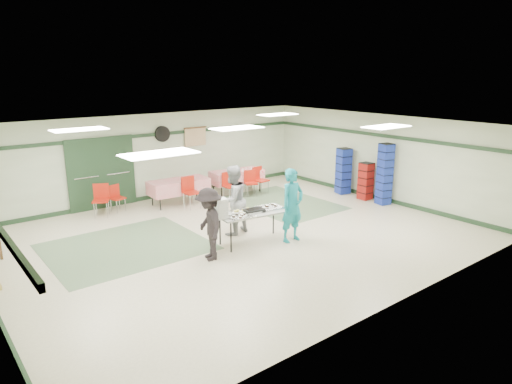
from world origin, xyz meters
TOP-DOWN VIEW (x-y plane):
  - floor at (0.00, 0.00)m, footprint 11.00×11.00m
  - ceiling at (0.00, 0.00)m, footprint 11.00×11.00m
  - wall_back at (0.00, 4.50)m, footprint 11.00×0.00m
  - wall_front at (0.00, -4.50)m, footprint 11.00×0.00m
  - wall_right at (5.50, 0.00)m, footprint 0.00×9.00m
  - trim_back at (0.00, 4.47)m, footprint 11.00×0.06m
  - baseboard_back at (0.00, 4.47)m, footprint 11.00×0.06m
  - trim_right at (5.47, 0.00)m, footprint 0.06×9.00m
  - baseboard_right at (5.47, 0.00)m, footprint 0.06×9.00m
  - green_patch_a at (-2.50, 1.00)m, footprint 3.50×3.00m
  - green_patch_b at (2.80, 1.50)m, footprint 2.50×3.50m
  - double_door_left at (-2.20, 4.44)m, footprint 0.90×0.06m
  - double_door_right at (-1.25, 4.44)m, footprint 0.90×0.06m
  - door_frame at (-1.73, 4.42)m, footprint 2.00×0.03m
  - wall_fan at (0.30, 4.44)m, footprint 0.50×0.10m
  - scroll_banner at (1.50, 4.44)m, footprint 0.80×0.02m
  - serving_table at (0.01, -0.61)m, footprint 1.80×0.92m
  - sheet_tray_right at (0.49, -0.62)m, footprint 0.63×0.51m
  - sheet_tray_mid at (-0.16, -0.54)m, footprint 0.65×0.53m
  - sheet_tray_left at (-0.48, -0.77)m, footprint 0.60×0.48m
  - baking_pan at (0.02, -0.63)m, footprint 0.51×0.36m
  - foam_box_stack at (-0.84, -0.54)m, footprint 0.28×0.26m
  - volunteer_teal at (0.82, -1.09)m, footprint 0.66×0.44m
  - volunteer_grey at (-0.01, 0.20)m, footprint 0.96×0.82m
  - volunteer_dark at (-1.34, -0.80)m, footprint 0.86×1.15m
  - dining_table_a at (2.44, 3.40)m, footprint 1.83×0.99m
  - dining_table_b at (0.24, 3.40)m, footprint 1.85×0.91m
  - chair_a at (2.57, 2.82)m, footprint 0.51×0.51m
  - chair_b at (1.73, 2.83)m, footprint 0.43×0.43m
  - chair_c at (2.95, 2.83)m, footprint 0.47×0.47m
  - chair_d at (0.30, 2.84)m, footprint 0.45×0.45m
  - chair_loose_a at (-1.57, 3.87)m, footprint 0.44×0.44m
  - chair_loose_b at (-2.07, 3.68)m, footprint 0.58×0.58m
  - crate_stack_blue_a at (5.15, 1.11)m, footprint 0.47×0.47m
  - crate_stack_red at (5.15, 0.18)m, footprint 0.37×0.37m
  - crate_stack_blue_b at (5.15, -0.52)m, footprint 0.44×0.44m

SIDE VIEW (x-z plane):
  - floor at x=0.00m, z-range 0.00..0.00m
  - green_patch_a at x=-2.50m, z-range 0.00..0.01m
  - green_patch_b at x=2.80m, z-range 0.00..0.01m
  - baseboard_back at x=0.00m, z-range 0.00..0.12m
  - baseboard_right at x=5.47m, z-range 0.00..0.12m
  - chair_loose_a at x=-1.57m, z-range 0.08..0.86m
  - chair_a at x=2.57m, z-range 0.09..0.93m
  - chair_b at x=1.73m, z-range 0.10..0.99m
  - chair_c at x=2.95m, z-range 0.10..1.00m
  - chair_loose_b at x=-2.07m, z-range 0.10..1.02m
  - dining_table_a at x=2.44m, z-range 0.19..0.95m
  - dining_table_b at x=0.24m, z-range 0.19..0.95m
  - chair_d at x=0.30m, z-range 0.11..1.05m
  - crate_stack_red at x=5.15m, z-range 0.00..1.19m
  - serving_table at x=0.01m, z-range 0.33..1.09m
  - crate_stack_blue_a at x=5.15m, z-range 0.00..1.53m
  - sheet_tray_right at x=0.49m, z-range 0.76..0.78m
  - sheet_tray_mid at x=-0.16m, z-range 0.76..0.78m
  - sheet_tray_left at x=-0.48m, z-range 0.76..0.78m
  - volunteer_dark at x=-1.34m, z-range 0.00..1.59m
  - baking_pan at x=0.02m, z-range 0.76..0.84m
  - volunteer_grey at x=-0.01m, z-range 0.00..1.75m
  - volunteer_teal at x=0.82m, z-range 0.00..1.78m
  - crate_stack_blue_b at x=5.15m, z-range 0.00..1.88m
  - foam_box_stack at x=-0.84m, z-range 0.76..1.22m
  - double_door_left at x=-2.20m, z-range 0.00..2.10m
  - double_door_right at x=-1.25m, z-range 0.00..2.10m
  - door_frame at x=-1.73m, z-range -0.02..2.12m
  - wall_back at x=0.00m, z-range -4.15..6.85m
  - wall_front at x=0.00m, z-range -4.15..6.85m
  - wall_right at x=5.50m, z-range -3.15..5.85m
  - scroll_banner at x=1.50m, z-range 1.55..2.15m
  - trim_back at x=0.00m, z-range 2.00..2.10m
  - trim_right at x=5.47m, z-range 2.00..2.10m
  - wall_fan at x=0.30m, z-range 1.80..2.30m
  - ceiling at x=0.00m, z-range 2.70..2.70m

